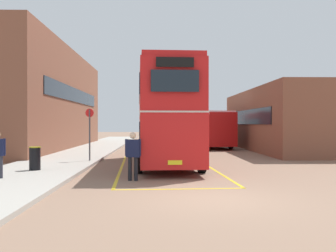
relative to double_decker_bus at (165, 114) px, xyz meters
name	(u,v)px	position (x,y,z in m)	size (l,w,h in m)	color
ground_plane	(180,155)	(1.03, 5.78, -2.51)	(135.60, 135.60, 0.00)	#846651
sidewalk_left	(85,152)	(-5.47, 8.18, -2.44)	(4.00, 57.60, 0.14)	#A39E93
brick_building_left	(39,100)	(-10.05, 12.57, 1.43)	(6.01, 23.22, 7.88)	brown
depot_building_right	(302,120)	(10.83, 10.80, -0.20)	(8.67, 17.40, 4.62)	brown
double_decker_bus	(165,114)	(0.00, 0.00, 0.00)	(3.24, 10.23, 4.75)	black
single_deck_bus	(207,128)	(3.89, 14.39, -0.87)	(3.44, 9.77, 3.02)	black
pedestrian_boarding	(133,153)	(-1.26, -5.22, -1.50)	(0.58, 0.30, 1.74)	black
litter_bin	(35,158)	(-5.41, -3.10, -1.89)	(0.48, 0.48, 0.96)	black
bus_stop_sign	(90,129)	(-3.88, 0.89, -0.76)	(0.44, 0.13, 2.68)	#4C4C51
bay_marking_yellow	(167,169)	(0.05, -1.91, -2.51)	(4.85, 12.33, 0.01)	gold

